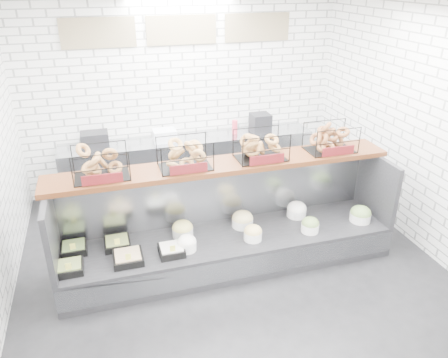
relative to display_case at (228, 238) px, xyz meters
name	(u,v)px	position (x,y,z in m)	size (l,w,h in m)	color
ground	(236,277)	(0.00, -0.34, -0.33)	(5.50, 5.50, 0.00)	black
room_shell	(222,94)	(0.00, 0.26, 1.73)	(5.02, 5.51, 3.01)	white
display_case	(228,238)	(0.00, 0.00, 0.00)	(4.00, 0.90, 1.20)	black
bagel_shelf	(224,153)	(0.00, 0.17, 1.06)	(4.10, 0.50, 0.40)	#3E1D0D
prep_counter	(190,163)	(0.00, 2.09, 0.14)	(4.00, 0.60, 1.20)	#93969B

